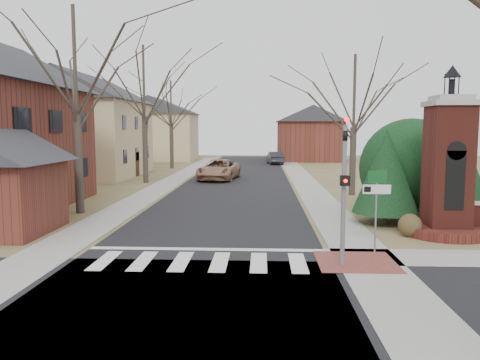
# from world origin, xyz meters

# --- Properties ---
(ground) EXTENTS (120.00, 120.00, 0.00)m
(ground) POSITION_xyz_m (0.00, 0.00, 0.00)
(ground) COLOR brown
(ground) RESTS_ON ground
(main_street) EXTENTS (8.00, 70.00, 0.01)m
(main_street) POSITION_xyz_m (0.00, 22.00, 0.01)
(main_street) COLOR black
(main_street) RESTS_ON ground
(cross_street) EXTENTS (120.00, 8.00, 0.01)m
(cross_street) POSITION_xyz_m (0.00, -3.00, 0.01)
(cross_street) COLOR black
(cross_street) RESTS_ON ground
(crosswalk_zone) EXTENTS (8.00, 2.20, 0.02)m
(crosswalk_zone) POSITION_xyz_m (0.00, 0.80, 0.01)
(crosswalk_zone) COLOR silver
(crosswalk_zone) RESTS_ON ground
(stop_bar) EXTENTS (8.00, 0.35, 0.02)m
(stop_bar) POSITION_xyz_m (0.00, 2.30, 0.01)
(stop_bar) COLOR silver
(stop_bar) RESTS_ON ground
(sidewalk_right_main) EXTENTS (2.00, 60.00, 0.02)m
(sidewalk_right_main) POSITION_xyz_m (5.20, 22.00, 0.01)
(sidewalk_right_main) COLOR gray
(sidewalk_right_main) RESTS_ON ground
(sidewalk_left) EXTENTS (2.00, 60.00, 0.02)m
(sidewalk_left) POSITION_xyz_m (-5.20, 22.00, 0.01)
(sidewalk_left) COLOR gray
(sidewalk_left) RESTS_ON ground
(curb_apron) EXTENTS (2.40, 2.40, 0.02)m
(curb_apron) POSITION_xyz_m (4.80, 1.00, 0.01)
(curb_apron) COLOR brown
(curb_apron) RESTS_ON ground
(traffic_signal_pole) EXTENTS (0.28, 0.41, 4.50)m
(traffic_signal_pole) POSITION_xyz_m (4.30, 0.57, 2.59)
(traffic_signal_pole) COLOR slate
(traffic_signal_pole) RESTS_ON ground
(sign_post) EXTENTS (0.90, 0.07, 2.75)m
(sign_post) POSITION_xyz_m (5.59, 1.99, 1.95)
(sign_post) COLOR slate
(sign_post) RESTS_ON ground
(brick_gate_monument) EXTENTS (3.20, 3.20, 6.47)m
(brick_gate_monument) POSITION_xyz_m (9.00, 4.99, 2.17)
(brick_gate_monument) COLOR maroon
(brick_gate_monument) RESTS_ON ground
(house_stucco_left) EXTENTS (9.80, 12.80, 9.28)m
(house_stucco_left) POSITION_xyz_m (-13.50, 27.00, 4.59)
(house_stucco_left) COLOR beige
(house_stucco_left) RESTS_ON ground
(house_distant_left) EXTENTS (10.80, 8.80, 8.53)m
(house_distant_left) POSITION_xyz_m (-12.01, 48.00, 4.25)
(house_distant_left) COLOR beige
(house_distant_left) RESTS_ON ground
(house_distant_right) EXTENTS (8.80, 8.80, 7.30)m
(house_distant_right) POSITION_xyz_m (7.99, 47.99, 3.65)
(house_distant_right) COLOR maroon
(house_distant_right) RESTS_ON ground
(evergreen_near) EXTENTS (2.80, 2.80, 4.10)m
(evergreen_near) POSITION_xyz_m (7.20, 7.00, 2.30)
(evergreen_near) COLOR #473D33
(evergreen_near) RESTS_ON ground
(evergreen_mid) EXTENTS (3.40, 3.40, 4.70)m
(evergreen_mid) POSITION_xyz_m (10.50, 8.20, 2.60)
(evergreen_mid) COLOR #473D33
(evergreen_mid) RESTS_ON ground
(evergreen_mass) EXTENTS (4.80, 4.80, 4.80)m
(evergreen_mass) POSITION_xyz_m (9.00, 9.50, 2.40)
(evergreen_mass) COLOR black
(evergreen_mass) RESTS_ON ground
(bare_tree_0) EXTENTS (8.05, 8.05, 11.15)m
(bare_tree_0) POSITION_xyz_m (-7.00, 9.00, 7.70)
(bare_tree_0) COLOR #473D33
(bare_tree_0) RESTS_ON ground
(bare_tree_1) EXTENTS (8.40, 8.40, 11.64)m
(bare_tree_1) POSITION_xyz_m (-7.00, 22.00, 8.03)
(bare_tree_1) COLOR #473D33
(bare_tree_1) RESTS_ON ground
(bare_tree_2) EXTENTS (7.35, 7.35, 10.19)m
(bare_tree_2) POSITION_xyz_m (-7.50, 35.00, 7.03)
(bare_tree_2) COLOR #473D33
(bare_tree_2) RESTS_ON ground
(bare_tree_3) EXTENTS (7.00, 7.00, 9.70)m
(bare_tree_3) POSITION_xyz_m (7.50, 16.00, 6.69)
(bare_tree_3) COLOR #473D33
(bare_tree_3) RESTS_ON ground
(pickup_truck) EXTENTS (3.45, 6.20, 1.64)m
(pickup_truck) POSITION_xyz_m (-1.60, 24.40, 0.82)
(pickup_truck) COLOR #9D7356
(pickup_truck) RESTS_ON ground
(distant_car) EXTENTS (2.11, 4.58, 1.45)m
(distant_car) POSITION_xyz_m (3.40, 41.63, 0.73)
(distant_car) COLOR #2C2D33
(distant_car) RESTS_ON ground
(dry_shrub_left) EXTENTS (0.88, 0.88, 0.88)m
(dry_shrub_left) POSITION_xyz_m (7.54, 4.60, 0.44)
(dry_shrub_left) COLOR #4F3F24
(dry_shrub_left) RESTS_ON ground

